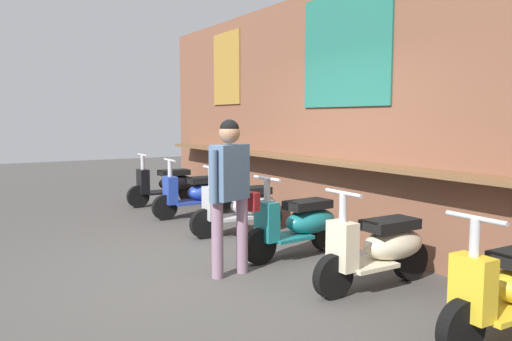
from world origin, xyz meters
The scene contains 8 objects.
ground_plane centered at (0.00, 0.00, 0.00)m, with size 30.14×30.14×0.00m, color #474442.
market_stall_facade centered at (0.01, 2.02, 1.65)m, with size 10.76×0.61×3.31m.
scooter_black centered at (-4.08, 1.08, 0.39)m, with size 0.46×1.40×0.97m.
scooter_blue centered at (-2.76, 1.08, 0.39)m, with size 0.46×1.40×0.97m.
scooter_silver centered at (-1.29, 1.08, 0.39)m, with size 0.46×1.40×0.97m.
scooter_teal centered at (0.05, 1.08, 0.39)m, with size 0.49×1.40×0.97m.
scooter_cream centered at (1.35, 1.08, 0.39)m, with size 0.46×1.40×0.97m.
shopper_with_handbag centered at (0.26, 0.05, 0.97)m, with size 0.42×0.64×1.60m.
Camera 1 is at (4.77, -2.40, 1.62)m, focal length 35.64 mm.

